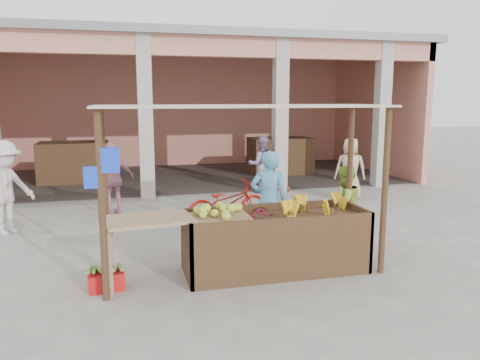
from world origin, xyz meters
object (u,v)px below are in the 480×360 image
object	(u,v)px
fruit_stall	(275,244)
red_crate	(106,280)
vendor_blue	(269,197)
motorcycle	(227,202)
vendor_green	(344,205)
side_table	(150,228)

from	to	relation	value
fruit_stall	red_crate	xyz separation A→B (m)	(-2.36, -0.10, -0.28)
red_crate	vendor_blue	distance (m)	2.88
vendor_blue	fruit_stall	bearing A→B (deg)	93.46
fruit_stall	motorcycle	distance (m)	2.59
vendor_blue	motorcycle	size ratio (longest dim) A/B	1.00
vendor_blue	vendor_green	bearing A→B (deg)	-173.59
motorcycle	vendor_green	bearing A→B (deg)	-150.36
red_crate	motorcycle	bearing A→B (deg)	43.34
fruit_stall	motorcycle	size ratio (longest dim) A/B	1.47
fruit_stall	motorcycle	xyz separation A→B (m)	(-0.13, 2.59, 0.06)
vendor_green	red_crate	bearing A→B (deg)	-4.62
vendor_blue	motorcycle	bearing A→B (deg)	-63.00
fruit_stall	side_table	distance (m)	1.82
fruit_stall	vendor_blue	size ratio (longest dim) A/B	1.48
motorcycle	vendor_blue	bearing A→B (deg)	-179.56
fruit_stall	red_crate	size ratio (longest dim) A/B	5.75
side_table	fruit_stall	bearing A→B (deg)	-5.41
side_table	red_crate	distance (m)	0.88
side_table	red_crate	xyz separation A→B (m)	(-0.59, -0.05, -0.65)
vendor_blue	vendor_green	xyz separation A→B (m)	(1.24, -0.20, -0.15)
vendor_blue	motorcycle	world-z (taller)	vendor_blue
red_crate	vendor_blue	xyz separation A→B (m)	(2.57, 1.05, 0.76)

